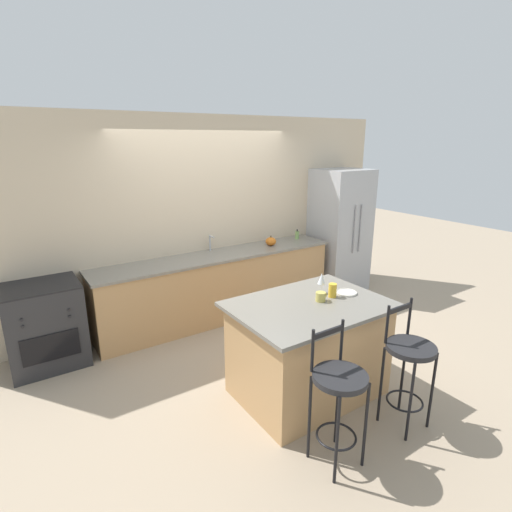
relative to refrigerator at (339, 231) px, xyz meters
The scene contains 15 objects.
ground_plane 2.40m from the refrigerator, behind, with size 18.00×18.00×0.00m, color tan.
wall_back 2.24m from the refrigerator, behind, with size 6.00×0.07×2.70m.
back_counter 2.24m from the refrigerator, behind, with size 3.36×0.65×0.91m.
sink_faucet 2.19m from the refrigerator, behind, with size 0.02×0.13×0.22m.
kitchen_island 3.03m from the refrigerator, 139.85° to the right, with size 1.43×1.04×0.94m.
refrigerator is the anchor object (origin of this frame).
oven_range 4.34m from the refrigerator, behind, with size 0.76×0.66×0.92m.
bar_stool_near 3.83m from the refrigerator, 134.63° to the right, with size 0.40×0.40×1.10m.
bar_stool_far 3.34m from the refrigerator, 124.64° to the right, with size 0.40×0.40×1.10m.
dinner_plate 2.65m from the refrigerator, 133.33° to the right, with size 0.21×0.21×0.02m.
wine_glass 2.70m from the refrigerator, 138.57° to the right, with size 0.08×0.08×0.20m.
coffee_mug 2.90m from the refrigerator, 138.19° to the right, with size 0.12×0.09×0.09m.
tumbler_cup 2.77m from the refrigerator, 136.18° to the right, with size 0.08×0.08×0.13m.
pumpkin_decoration 1.32m from the refrigerator, behind, with size 0.15×0.15×0.14m.
soap_bottle 0.76m from the refrigerator, 168.93° to the left, with size 0.06×0.06×0.15m.
Camera 1 is at (-2.40, -4.19, 2.40)m, focal length 28.00 mm.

